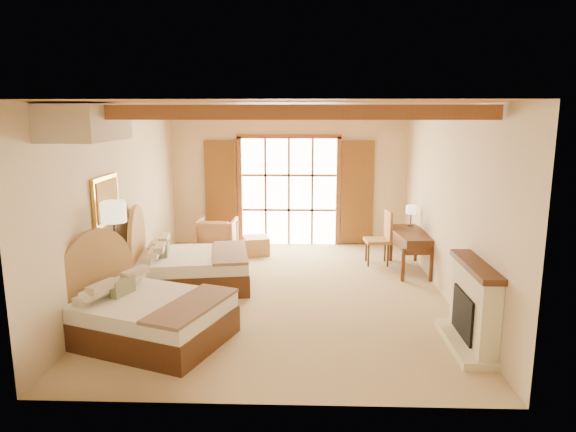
{
  "coord_description": "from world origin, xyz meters",
  "views": [
    {
      "loc": [
        0.37,
        -8.49,
        3.06
      ],
      "look_at": [
        0.08,
        0.2,
        1.33
      ],
      "focal_mm": 32.0,
      "sensor_mm": 36.0,
      "label": 1
    }
  ],
  "objects_px": {
    "bed_far": "(184,265)",
    "desk": "(410,250)",
    "armchair": "(217,235)",
    "bed_near": "(141,313)",
    "nightstand": "(119,297)"
  },
  "relations": [
    {
      "from": "bed_near",
      "to": "nightstand",
      "type": "bearing_deg",
      "value": 145.09
    },
    {
      "from": "armchair",
      "to": "desk",
      "type": "bearing_deg",
      "value": 164.7
    },
    {
      "from": "bed_near",
      "to": "armchair",
      "type": "bearing_deg",
      "value": 107.07
    },
    {
      "from": "bed_near",
      "to": "bed_far",
      "type": "height_order",
      "value": "bed_far"
    },
    {
      "from": "bed_far",
      "to": "armchair",
      "type": "bearing_deg",
      "value": 75.82
    },
    {
      "from": "bed_far",
      "to": "desk",
      "type": "relative_size",
      "value": 1.46
    },
    {
      "from": "bed_near",
      "to": "bed_far",
      "type": "xyz_separation_m",
      "value": [
        0.08,
        2.24,
        0.01
      ]
    },
    {
      "from": "armchair",
      "to": "bed_near",
      "type": "bearing_deg",
      "value": 87.99
    },
    {
      "from": "bed_far",
      "to": "desk",
      "type": "height_order",
      "value": "bed_far"
    },
    {
      "from": "bed_near",
      "to": "armchair",
      "type": "xyz_separation_m",
      "value": [
        0.28,
        4.56,
        0.0
      ]
    },
    {
      "from": "bed_far",
      "to": "desk",
      "type": "distance_m",
      "value": 4.39
    },
    {
      "from": "bed_far",
      "to": "nightstand",
      "type": "distance_m",
      "value": 1.5
    },
    {
      "from": "desk",
      "to": "armchair",
      "type": "bearing_deg",
      "value": 156.67
    },
    {
      "from": "bed_far",
      "to": "nightstand",
      "type": "relative_size",
      "value": 4.18
    },
    {
      "from": "nightstand",
      "to": "bed_far",
      "type": "bearing_deg",
      "value": 52.67
    }
  ]
}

